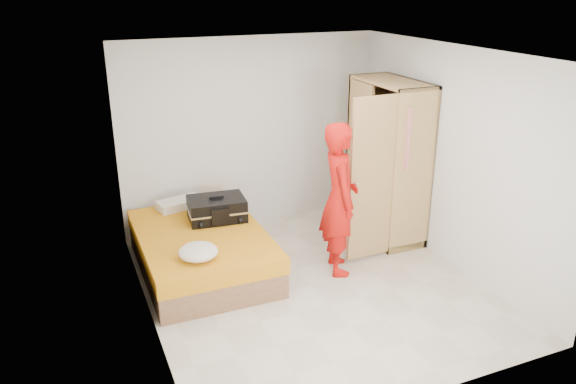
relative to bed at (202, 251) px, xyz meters
name	(u,v)px	position (x,y,z in m)	size (l,w,h in m)	color
room	(314,178)	(1.05, -0.85, 1.05)	(4.00, 4.02, 2.60)	beige
bed	(202,251)	(0.00, 0.00, 0.00)	(1.42, 2.02, 0.50)	#9D6F47
wardrobe	(386,166)	(2.50, 0.01, 0.75)	(1.17, 1.21, 2.10)	tan
person	(339,199)	(1.50, -0.60, 0.65)	(0.66, 0.43, 1.81)	red
suitcase	(217,209)	(0.28, 0.30, 0.38)	(0.75, 0.59, 0.30)	black
round_cushion	(198,252)	(-0.19, -0.65, 0.33)	(0.42, 0.42, 0.16)	silver
pillow	(180,203)	(-0.05, 0.85, 0.30)	(0.58, 0.30, 0.11)	silver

